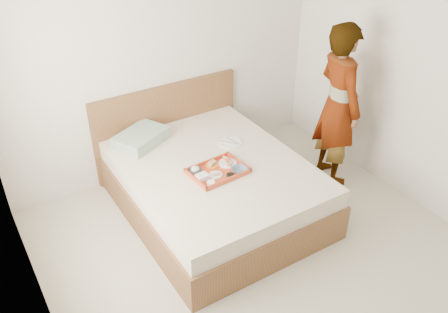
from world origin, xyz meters
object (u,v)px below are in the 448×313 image
bed (214,187)px  person (338,106)px  dinner_plate (230,142)px  tray (218,171)px

bed → person: person is taller
bed → dinner_plate: dinner_plate is taller
bed → dinner_plate: bearing=36.2°
bed → person: (1.35, -0.16, 0.58)m
tray → person: 1.42m
bed → tray: bearing=-106.7°
tray → dinner_plate: tray is taller
dinner_plate → person: (1.02, -0.41, 0.31)m
bed → tray: size_ratio=4.02×
bed → person: bearing=-7.0°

